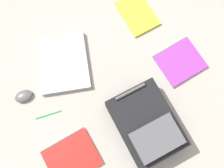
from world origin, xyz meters
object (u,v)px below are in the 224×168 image
at_px(laptop, 63,63).
at_px(pen_blue, 48,115).
at_px(computer_mouse, 24,96).
at_px(book_manual, 137,14).
at_px(book_red, 180,62).
at_px(book_blue, 72,158).
at_px(backpack, 147,125).

height_order(laptop, pen_blue, laptop).
bearing_deg(computer_mouse, book_manual, 106.88).
bearing_deg(book_red, book_blue, -75.00).
distance_m(laptop, computer_mouse, 0.29).
height_order(laptop, book_blue, laptop).
xyz_separation_m(book_blue, computer_mouse, (-0.42, -0.10, 0.01)).
xyz_separation_m(backpack, book_red, (-0.24, 0.35, -0.06)).
bearing_deg(backpack, book_blue, -93.58).
height_order(book_red, pen_blue, book_red).
bearing_deg(computer_mouse, book_blue, 18.47).
bearing_deg(pen_blue, book_blue, 5.10).
distance_m(laptop, book_red, 0.67).
height_order(backpack, book_red, backpack).
relative_size(backpack, book_red, 1.50).
distance_m(laptop, book_blue, 0.53).
height_order(laptop, computer_mouse, same).
bearing_deg(book_red, book_manual, -168.57).
bearing_deg(backpack, book_manual, 156.05).
bearing_deg(pen_blue, book_red, 86.00).
xyz_separation_m(backpack, book_blue, (-0.03, -0.43, -0.06)).
bearing_deg(book_blue, book_manual, 130.28).
xyz_separation_m(computer_mouse, pen_blue, (0.15, 0.08, -0.01)).
distance_m(laptop, pen_blue, 0.31).
height_order(laptop, book_manual, laptop).
relative_size(book_blue, pen_blue, 1.88).
distance_m(backpack, pen_blue, 0.54).
bearing_deg(book_manual, pen_blue, -65.57).
distance_m(backpack, computer_mouse, 0.69).
height_order(book_manual, computer_mouse, computer_mouse).
distance_m(book_manual, book_red, 0.39).
bearing_deg(pen_blue, backpack, 57.00).
bearing_deg(book_red, backpack, -56.35).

